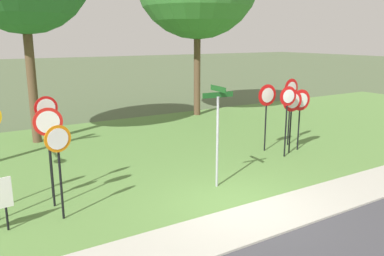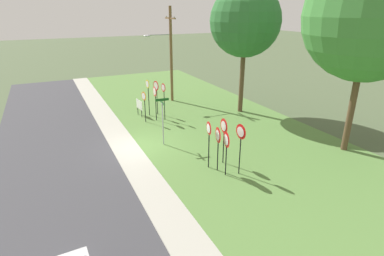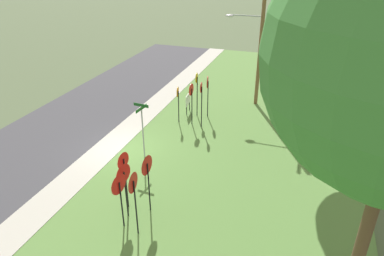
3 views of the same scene
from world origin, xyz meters
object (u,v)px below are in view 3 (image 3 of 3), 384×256
Objects in this scene: yield_sign_center at (124,178)px; notice_board at (188,100)px; stop_sign_near_right at (178,97)px; yield_sign_near_right at (119,189)px; yield_sign_far_left at (147,170)px; street_name_post at (143,126)px; stop_sign_near_left at (191,95)px; yield_sign_near_left at (124,167)px; utility_pole at (258,40)px; oak_tree_left at (333,14)px; yield_sign_far_right at (133,189)px; stop_sign_far_left at (201,96)px; stop_sign_far_center at (197,86)px; stop_sign_far_right at (208,88)px.

yield_sign_center reaches higher than notice_board.
yield_sign_near_right is (9.19, 1.24, 0.10)m from stop_sign_near_right.
street_name_post reaches higher than yield_sign_far_left.
stop_sign_near_right is (0.02, -0.84, -0.23)m from stop_sign_near_left.
street_name_post is (-3.79, -1.06, -0.17)m from yield_sign_near_left.
utility_pole is 0.84× the size of oak_tree_left.
utility_pole is (-13.07, 2.67, 2.59)m from yield_sign_center.
utility_pole reaches higher than yield_sign_near_right.
yield_sign_center is 13.59m from utility_pole.
yield_sign_center is (-0.76, -0.82, -0.23)m from yield_sign_far_right.
notice_board is (-1.68, -1.42, -1.12)m from stop_sign_far_left.
stop_sign_far_left is 1.60m from stop_sign_far_center.
yield_sign_far_right is 11.17m from notice_board.
oak_tree_left reaches higher than stop_sign_far_left.
stop_sign_far_right is at bearing 169.73° from street_name_post.
yield_sign_far_right is 0.33× the size of utility_pole.
yield_sign_far_left is at bearing 104.79° from yield_sign_near_left.
stop_sign_far_left is 8.52m from yield_sign_center.
street_name_post is at bearing -8.17° from notice_board.
stop_sign_far_left is 8.05m from yield_sign_near_left.
yield_sign_near_right is at bearing -20.90° from yield_sign_far_left.
notice_board is at bearing -165.04° from yield_sign_far_left.
yield_sign_center reaches higher than yield_sign_near_right.
stop_sign_far_center is 1.05× the size of yield_sign_far_right.
yield_sign_center is at bearing -135.75° from yield_sign_far_right.
yield_sign_center is 0.25× the size of oak_tree_left.
stop_sign_far_left reaches higher than yield_sign_far_right.
yield_sign_far_left is 0.93m from yield_sign_center.
stop_sign_far_right is 1.12× the size of yield_sign_center.
yield_sign_far_right is at bearing 58.58° from yield_sign_center.
stop_sign_far_left is 8.06m from oak_tree_left.
yield_sign_near_right is at bearing 28.13° from yield_sign_near_left.
notice_board is (-10.78, -1.18, -0.91)m from yield_sign_near_right.
street_name_post is at bearing -160.19° from yield_sign_far_right.
notice_board is (2.88, -3.73, -3.53)m from utility_pole.
utility_pole is (-13.83, 1.85, 2.36)m from yield_sign_far_right.
notice_board is at bearing -116.08° from stop_sign_far_center.
stop_sign_near_left is at bearing -168.49° from yield_sign_far_left.
stop_sign_near_right is 8.68m from yield_sign_center.
yield_sign_far_left is (9.34, 1.07, -0.09)m from stop_sign_far_center.
yield_sign_center is at bearing -44.79° from yield_sign_far_left.
stop_sign_far_left is at bearing 22.29° from stop_sign_far_center.
stop_sign_near_right is 0.83× the size of stop_sign_far_left.
yield_sign_near_left reaches higher than notice_board.
yield_sign_near_right is at bearing 23.94° from yield_sign_center.
oak_tree_left is at bearing 36.86° from utility_pole.
stop_sign_far_right is at bearing -174.85° from yield_sign_near_left.
oak_tree_left is at bearing 152.45° from yield_sign_near_right.
yield_sign_near_left reaches higher than stop_sign_near_right.
yield_sign_near_left is 1.10× the size of yield_sign_near_right.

